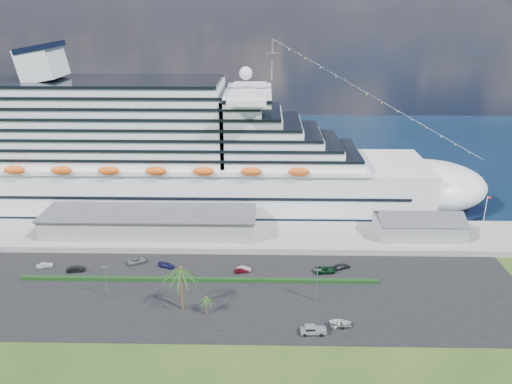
{
  "coord_description": "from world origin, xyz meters",
  "views": [
    {
      "loc": [
        8.2,
        -90.13,
        64.18
      ],
      "look_at": [
        5.78,
        30.0,
        18.34
      ],
      "focal_mm": 35.0,
      "sensor_mm": 36.0,
      "label": 1
    }
  ],
  "objects_px": {
    "parked_car_3": "(167,265)",
    "pickup_truck": "(313,330)",
    "boat_trailer": "(341,323)",
    "cruise_ship": "(174,159)"
  },
  "relations": [
    {
      "from": "cruise_ship",
      "to": "parked_car_3",
      "type": "distance_m",
      "value": 44.47
    },
    {
      "from": "parked_car_3",
      "to": "boat_trailer",
      "type": "height_order",
      "value": "boat_trailer"
    },
    {
      "from": "parked_car_3",
      "to": "pickup_truck",
      "type": "distance_m",
      "value": 44.46
    },
    {
      "from": "cruise_ship",
      "to": "parked_car_3",
      "type": "xyz_separation_m",
      "value": [
        4.37,
        -41.28,
        -15.96
      ]
    },
    {
      "from": "cruise_ship",
      "to": "parked_car_3",
      "type": "relative_size",
      "value": 45.13
    },
    {
      "from": "pickup_truck",
      "to": "parked_car_3",
      "type": "bearing_deg",
      "value": 142.63
    },
    {
      "from": "parked_car_3",
      "to": "pickup_truck",
      "type": "xyz_separation_m",
      "value": [
        35.34,
        -26.98,
        0.4
      ]
    },
    {
      "from": "boat_trailer",
      "to": "pickup_truck",
      "type": "bearing_deg",
      "value": -157.61
    },
    {
      "from": "parked_car_3",
      "to": "pickup_truck",
      "type": "relative_size",
      "value": 0.79
    },
    {
      "from": "parked_car_3",
      "to": "pickup_truck",
      "type": "height_order",
      "value": "pickup_truck"
    }
  ]
}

